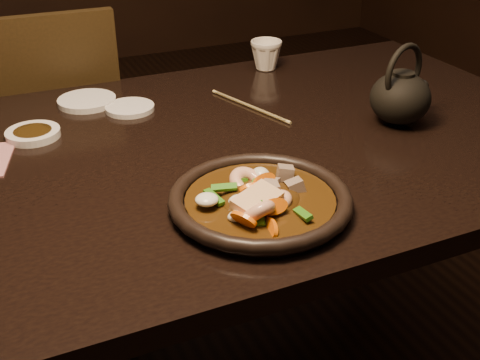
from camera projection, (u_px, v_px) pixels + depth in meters
name	position (u px, v px, depth m)	size (l,w,h in m)	color
table	(201.00, 181.00, 1.22)	(1.60, 0.90, 0.75)	black
chair	(43.00, 159.00, 1.67)	(0.44, 0.44, 0.93)	black
plate	(260.00, 201.00, 0.97)	(0.30, 0.30, 0.03)	black
stirfry	(259.00, 199.00, 0.96)	(0.19, 0.20, 0.06)	#311D09
soy_dish	(33.00, 134.00, 1.21)	(0.11, 0.11, 0.02)	silver
saucer_left	(130.00, 108.00, 1.34)	(0.11, 0.11, 0.01)	silver
saucer_right	(87.00, 101.00, 1.37)	(0.13, 0.13, 0.01)	silver
tea_cup	(266.00, 54.00, 1.57)	(0.08, 0.08, 0.08)	silver
chopsticks	(250.00, 106.00, 1.35)	(0.08, 0.25, 0.01)	tan
teapot	(401.00, 95.00, 1.25)	(0.15, 0.13, 0.17)	black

